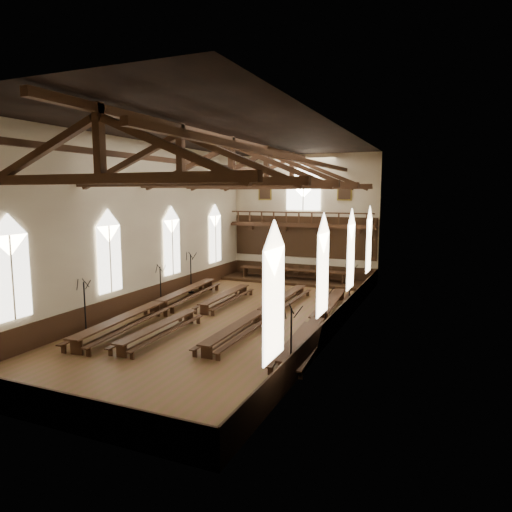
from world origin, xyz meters
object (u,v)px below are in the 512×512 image
at_px(candelabrum_right_mid, 326,320).
at_px(candelabrum_right_far, 349,295).
at_px(high_table, 293,271).
at_px(candelabrum_left_near, 85,317).
at_px(refectory_row_a, 158,305).
at_px(refectory_row_c, 264,311).
at_px(refectory_row_d, 319,319).
at_px(candelabrum_left_far, 191,281).
at_px(candelabrum_left_mid, 161,292).
at_px(refectory_row_b, 197,310).
at_px(candelabrum_right_near, 291,352).
at_px(dais, 292,281).

distance_m(candelabrum_right_mid, candelabrum_right_far, 5.59).
height_order(high_table, candelabrum_right_mid, candelabrum_right_mid).
bearing_deg(candelabrum_right_mid, candelabrum_left_near, -158.40).
distance_m(refectory_row_a, candelabrum_right_mid, 9.85).
distance_m(refectory_row_c, refectory_row_d, 3.26).
bearing_deg(refectory_row_c, candelabrum_left_far, 149.34).
height_order(refectory_row_a, high_table, high_table).
relative_size(high_table, candelabrum_left_mid, 3.42).
height_order(candelabrum_left_near, candelabrum_left_mid, candelabrum_left_near).
height_order(refectory_row_b, candelabrum_right_mid, candelabrum_right_mid).
bearing_deg(candelabrum_left_near, candelabrum_left_mid, 90.00).
distance_m(candelabrum_left_near, candelabrum_right_mid, 11.94).
relative_size(candelabrum_left_near, candelabrum_right_far, 1.00).
distance_m(refectory_row_b, refectory_row_d, 6.82).
bearing_deg(candelabrum_left_mid, refectory_row_b, -27.90).
xyz_separation_m(refectory_row_a, candelabrum_left_near, (-1.25, -4.39, 0.26)).
relative_size(high_table, candelabrum_right_mid, 3.50).
xyz_separation_m(high_table, candelabrum_left_near, (-5.22, -16.73, -0.06)).
distance_m(refectory_row_c, high_table, 11.20).
xyz_separation_m(refectory_row_d, candelabrum_right_near, (0.57, -6.20, 0.32)).
bearing_deg(candelabrum_left_far, refectory_row_b, -56.19).
xyz_separation_m(refectory_row_d, dais, (-5.31, 11.40, -0.41)).
relative_size(candelabrum_left_near, candelabrum_left_mid, 1.08).
xyz_separation_m(refectory_row_b, refectory_row_c, (3.53, 1.30, 0.00)).
distance_m(refectory_row_b, high_table, 12.39).
xyz_separation_m(refectory_row_d, candelabrum_right_far, (0.57, 4.65, 0.32)).
bearing_deg(refectory_row_c, refectory_row_a, -167.51).
bearing_deg(candelabrum_left_near, refectory_row_c, 38.14).
distance_m(refectory_row_d, candelabrum_right_near, 6.23).
distance_m(refectory_row_c, candelabrum_left_near, 9.28).
relative_size(refectory_row_a, candelabrum_left_mid, 5.81).
distance_m(candelabrum_left_near, candelabrum_right_near, 11.13).
distance_m(high_table, candelabrum_left_mid, 11.55).
bearing_deg(dais, candelabrum_right_near, -71.52).
relative_size(refectory_row_c, refectory_row_d, 0.98).
bearing_deg(candelabrum_right_near, refectory_row_d, 95.24).
distance_m(refectory_row_b, refectory_row_c, 3.76).
xyz_separation_m(refectory_row_a, refectory_row_c, (6.04, 1.34, -0.08)).
relative_size(refectory_row_a, candelabrum_left_near, 5.41).
xyz_separation_m(dais, candelabrum_right_near, (5.88, -17.59, 0.73)).
xyz_separation_m(refectory_row_a, candelabrum_right_mid, (9.85, 0.00, 0.18)).
bearing_deg(refectory_row_a, dais, 72.17).
distance_m(refectory_row_a, candelabrum_left_far, 5.81).
distance_m(refectory_row_d, candelabrum_right_mid, 1.13).
bearing_deg(candelabrum_left_mid, refectory_row_d, -5.90).
bearing_deg(refectory_row_d, candelabrum_right_far, 83.03).
xyz_separation_m(refectory_row_c, candelabrum_right_near, (3.80, -6.59, 0.34)).
xyz_separation_m(candelabrum_left_mid, candelabrum_right_near, (11.10, -7.29, 0.06)).
relative_size(refectory_row_a, candelabrum_right_near, 5.41).
distance_m(refectory_row_a, high_table, 12.97).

